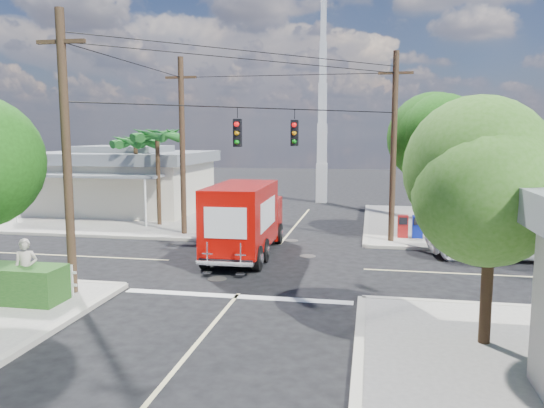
# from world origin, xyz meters

# --- Properties ---
(ground) EXTENTS (120.00, 120.00, 0.00)m
(ground) POSITION_xyz_m (0.00, 0.00, 0.00)
(ground) COLOR black
(ground) RESTS_ON ground
(sidewalk_ne) EXTENTS (14.12, 14.12, 0.14)m
(sidewalk_ne) POSITION_xyz_m (10.88, 10.88, 0.07)
(sidewalk_ne) COLOR gray
(sidewalk_ne) RESTS_ON ground
(sidewalk_nw) EXTENTS (14.12, 14.12, 0.14)m
(sidewalk_nw) POSITION_xyz_m (-10.88, 10.88, 0.07)
(sidewalk_nw) COLOR gray
(sidewalk_nw) RESTS_ON ground
(road_markings) EXTENTS (32.00, 32.00, 0.01)m
(road_markings) POSITION_xyz_m (0.00, -1.47, 0.01)
(road_markings) COLOR beige
(road_markings) RESTS_ON ground
(building_ne) EXTENTS (11.80, 10.20, 4.50)m
(building_ne) POSITION_xyz_m (12.50, 11.97, 2.32)
(building_ne) COLOR beige
(building_ne) RESTS_ON sidewalk_ne
(building_nw) EXTENTS (10.80, 10.20, 4.30)m
(building_nw) POSITION_xyz_m (-12.00, 12.46, 2.22)
(building_nw) COLOR beige
(building_nw) RESTS_ON sidewalk_nw
(radio_tower) EXTENTS (0.80, 0.80, 17.00)m
(radio_tower) POSITION_xyz_m (0.50, 20.00, 5.64)
(radio_tower) COLOR silver
(radio_tower) RESTS_ON ground
(tree_ne_front) EXTENTS (4.21, 4.14, 6.66)m
(tree_ne_front) POSITION_xyz_m (7.21, 6.76, 4.77)
(tree_ne_front) COLOR #422D1C
(tree_ne_front) RESTS_ON sidewalk_ne
(tree_ne_back) EXTENTS (3.77, 3.66, 5.82)m
(tree_ne_back) POSITION_xyz_m (9.81, 8.96, 4.19)
(tree_ne_back) COLOR #422D1C
(tree_ne_back) RESTS_ON sidewalk_ne
(tree_se) EXTENTS (3.67, 3.54, 5.62)m
(tree_se) POSITION_xyz_m (7.01, -7.24, 4.04)
(tree_se) COLOR #422D1C
(tree_se) RESTS_ON sidewalk_se
(palm_nw_front) EXTENTS (3.01, 3.08, 5.59)m
(palm_nw_front) POSITION_xyz_m (-7.50, 7.50, 5.04)
(palm_nw_front) COLOR #422D1C
(palm_nw_front) RESTS_ON sidewalk_nw
(palm_nw_back) EXTENTS (3.01, 3.08, 5.19)m
(palm_nw_back) POSITION_xyz_m (-9.50, 9.00, 4.67)
(palm_nw_back) COLOR #422D1C
(palm_nw_back) RESTS_ON sidewalk_nw
(utility_poles) EXTENTS (12.00, 10.68, 9.00)m
(utility_poles) POSITION_xyz_m (-1.58, 1.60, 4.67)
(utility_poles) COLOR #473321
(utility_poles) RESTS_ON ground
(vending_boxes) EXTENTS (1.90, 0.50, 1.10)m
(vending_boxes) POSITION_xyz_m (6.50, 6.20, 0.69)
(vending_boxes) COLOR maroon
(vending_boxes) RESTS_ON sidewalk_ne
(delivery_truck) EXTENTS (2.44, 7.30, 3.13)m
(delivery_truck) POSITION_xyz_m (-1.08, 1.43, 1.59)
(delivery_truck) COLOR black
(delivery_truck) RESTS_ON ground
(parked_car) EXTENTS (6.05, 2.83, 1.68)m
(parked_car) POSITION_xyz_m (9.63, 3.17, 0.84)
(parked_car) COLOR silver
(parked_car) RESTS_ON ground
(pedestrian) EXTENTS (0.82, 0.69, 1.91)m
(pedestrian) POSITION_xyz_m (-6.12, -6.23, 1.09)
(pedestrian) COLOR #B8A99E
(pedestrian) RESTS_ON sidewalk_sw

